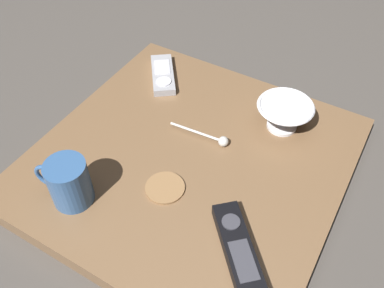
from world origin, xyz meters
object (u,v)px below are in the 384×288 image
Objects in this scene: drink_coaster at (166,188)px; coffee_mug at (68,182)px; cereal_bowl at (284,115)px; tv_remote_far at (163,74)px; tv_remote_near at (239,251)px; teaspoon at (216,139)px.

coffee_mug is at bearing 127.05° from drink_coaster.
drink_coaster is at bearing -52.95° from coffee_mug.
cereal_bowl is 1.12× the size of coffee_mug.
cereal_bowl is 0.34m from tv_remote_far.
coffee_mug is at bearing -172.29° from tv_remote_far.
cereal_bowl is 0.49m from coffee_mug.
drink_coaster is at bearing 72.94° from tv_remote_near.
tv_remote_near is at bearing -107.06° from drink_coaster.
teaspoon is 0.27m from tv_remote_far.
tv_remote_near reaches higher than teaspoon.
tv_remote_far reaches higher than drink_coaster.
cereal_bowl is at bearing 9.32° from tv_remote_near.
coffee_mug is 1.41× the size of drink_coaster.
coffee_mug reaches higher than tv_remote_far.
cereal_bowl is at bearing -92.59° from tv_remote_far.
cereal_bowl reaches higher than teaspoon.
tv_remote_near is (-0.35, -0.06, -0.03)m from cereal_bowl.
cereal_bowl is at bearing -25.12° from drink_coaster.
drink_coaster is (-0.17, 0.03, -0.01)m from teaspoon.
coffee_mug is 0.33m from teaspoon.
tv_remote_near is at bearing -143.69° from teaspoon.
tv_remote_near is (0.05, -0.34, -0.04)m from coffee_mug.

